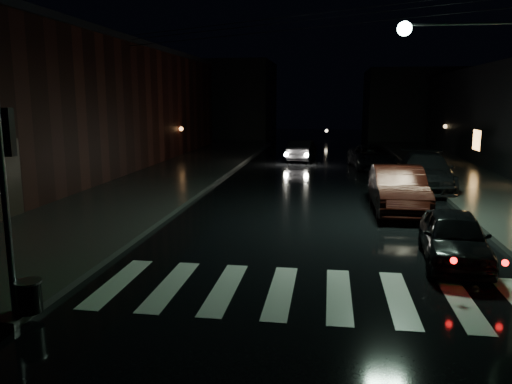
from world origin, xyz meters
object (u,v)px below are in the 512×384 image
at_px(parked_car_a, 454,237).
at_px(oncoming_car, 302,150).
at_px(parked_car_b, 398,189).
at_px(parked_car_d, 372,157).
at_px(parked_car_c, 425,171).

distance_m(parked_car_a, oncoming_car, 20.99).
bearing_deg(parked_car_b, parked_car_d, 89.72).
relative_size(parked_car_b, parked_car_c, 0.87).
bearing_deg(parked_car_d, parked_car_a, -95.00).
distance_m(parked_car_c, parked_car_d, 6.97).
relative_size(parked_car_b, oncoming_car, 1.18).
relative_size(parked_car_c, parked_car_d, 1.14).
relative_size(parked_car_a, parked_car_c, 0.67).
relative_size(parked_car_d, oncoming_car, 1.18).
distance_m(parked_car_b, parked_car_c, 5.11).
bearing_deg(parked_car_a, parked_car_c, 88.77).
bearing_deg(parked_car_b, parked_car_c, 69.11).
xyz_separation_m(parked_car_b, parked_car_c, (1.80, 4.79, 0.01)).
bearing_deg(parked_car_c, parked_car_d, 110.14).
xyz_separation_m(parked_car_c, oncoming_car, (-6.04, 9.93, -0.13)).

